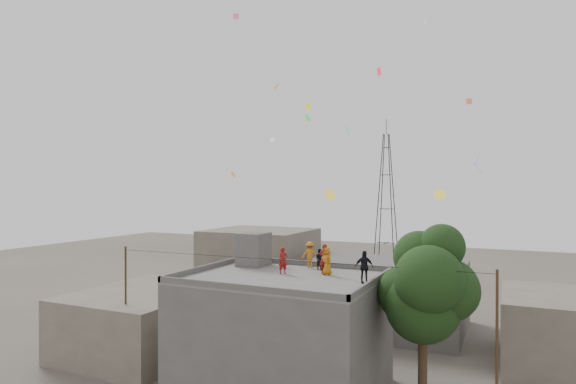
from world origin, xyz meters
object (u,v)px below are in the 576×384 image
Objects in this scene: stair_head_box at (254,249)px; transmission_tower at (386,202)px; person_dark_adult at (364,267)px; tree at (427,287)px; person_red_adult at (325,259)px.

transmission_tower is at bearing 91.23° from stair_head_box.
stair_head_box is 1.24× the size of person_dark_adult.
transmission_tower is at bearing 106.09° from tree.
tree is 3.10m from person_dark_adult.
person_dark_adult is at bearing -17.47° from stair_head_box.
transmission_tower reaches higher than person_red_adult.
transmission_tower reaches higher than stair_head_box.
person_dark_adult is at bearing 147.70° from person_red_adult.
stair_head_box is 0.10× the size of transmission_tower.
transmission_tower is (-11.37, 39.40, 2.97)m from tree.
transmission_tower is at bearing 71.75° from person_dark_adult.
person_red_adult is (5.76, -38.34, -2.13)m from transmission_tower.
person_red_adult is 3.02m from person_dark_adult.
person_dark_adult is at bearing -78.08° from transmission_tower.
tree reaches higher than person_dark_adult.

